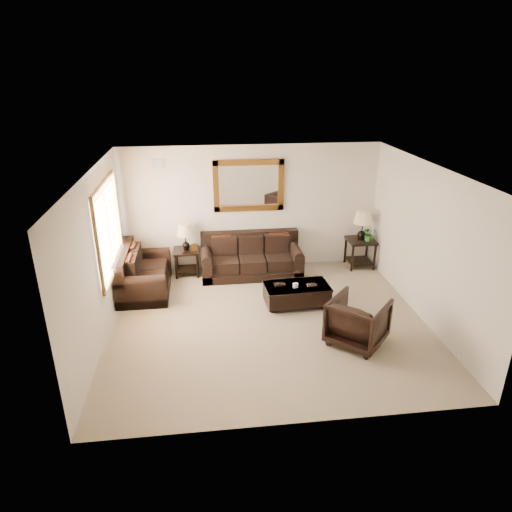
{
  "coord_description": "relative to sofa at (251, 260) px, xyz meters",
  "views": [
    {
      "loc": [
        -1.05,
        -6.91,
        4.18
      ],
      "look_at": [
        -0.13,
        0.6,
        1.02
      ],
      "focal_mm": 32.0,
      "sensor_mm": 36.0,
      "label": 1
    }
  ],
  "objects": [
    {
      "name": "mirror",
      "position": [
        -0.0,
        0.39,
        1.53
      ],
      "size": [
        1.5,
        0.06,
        1.1
      ],
      "color": "#522810",
      "rests_on": "room"
    },
    {
      "name": "room",
      "position": [
        0.06,
        -2.08,
        1.03
      ],
      "size": [
        5.51,
        5.01,
        2.71
      ],
      "color": "gray",
      "rests_on": "ground"
    },
    {
      "name": "loveseat",
      "position": [
        -2.26,
        -0.57,
        0.02
      ],
      "size": [
        0.95,
        1.6,
        0.9
      ],
      "rotation": [
        0.0,
        0.0,
        1.57
      ],
      "color": "black",
      "rests_on": "room"
    },
    {
      "name": "sofa",
      "position": [
        0.0,
        0.0,
        0.0
      ],
      "size": [
        2.13,
        0.92,
        0.87
      ],
      "color": "black",
      "rests_on": "room"
    },
    {
      "name": "air_vent",
      "position": [
        -1.84,
        0.4,
        2.03
      ],
      "size": [
        0.25,
        0.02,
        0.18
      ],
      "primitive_type": "cube",
      "color": "#999999",
      "rests_on": "room"
    },
    {
      "name": "potted_plant",
      "position": [
        2.59,
        -0.02,
        0.46
      ],
      "size": [
        0.33,
        0.36,
        0.26
      ],
      "primitive_type": "imported",
      "rotation": [
        0.0,
        0.0,
        -0.1
      ],
      "color": "#276121",
      "rests_on": "end_table_right"
    },
    {
      "name": "end_table_left",
      "position": [
        -1.38,
        0.12,
        0.43
      ],
      "size": [
        0.52,
        0.52,
        1.15
      ],
      "color": "black",
      "rests_on": "room"
    },
    {
      "name": "end_table_right",
      "position": [
        2.46,
        0.09,
        0.53
      ],
      "size": [
        0.59,
        0.59,
        1.3
      ],
      "color": "black",
      "rests_on": "room"
    },
    {
      "name": "window",
      "position": [
        -2.64,
        -1.18,
        1.23
      ],
      "size": [
        0.07,
        1.96,
        1.66
      ],
      "color": "white",
      "rests_on": "room"
    },
    {
      "name": "coffee_table",
      "position": [
        0.69,
        -1.52,
        -0.06
      ],
      "size": [
        1.23,
        0.71,
        0.51
      ],
      "rotation": [
        0.0,
        0.0,
        0.06
      ],
      "color": "black",
      "rests_on": "room"
    },
    {
      "name": "armchair",
      "position": [
        1.4,
        -2.89,
        0.11
      ],
      "size": [
        1.14,
        1.14,
        0.86
      ],
      "primitive_type": "imported",
      "rotation": [
        0.0,
        0.0,
        2.41
      ],
      "color": "black",
      "rests_on": "floor"
    }
  ]
}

